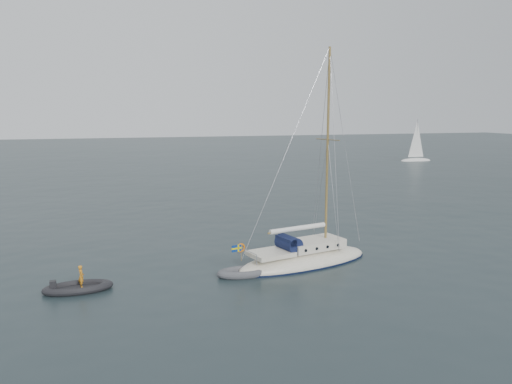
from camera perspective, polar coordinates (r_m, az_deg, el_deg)
name	(u,v)px	position (r m, az deg, el deg)	size (l,w,h in m)	color
ground	(273,259)	(30.39, 1.99, -7.63)	(300.00, 300.00, 0.00)	black
sailboat	(304,248)	(29.19, 5.56, -6.38)	(9.09, 2.73, 12.95)	white
dinghy	(244,272)	(27.31, -1.34, -9.17)	(3.01, 1.36, 0.43)	#505155
rib	(78,287)	(26.61, -19.70, -10.18)	(3.37, 1.53, 1.31)	black
distant_yacht_b	(416,142)	(94.45, 17.87, 5.45)	(6.01, 3.21, 7.97)	silver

